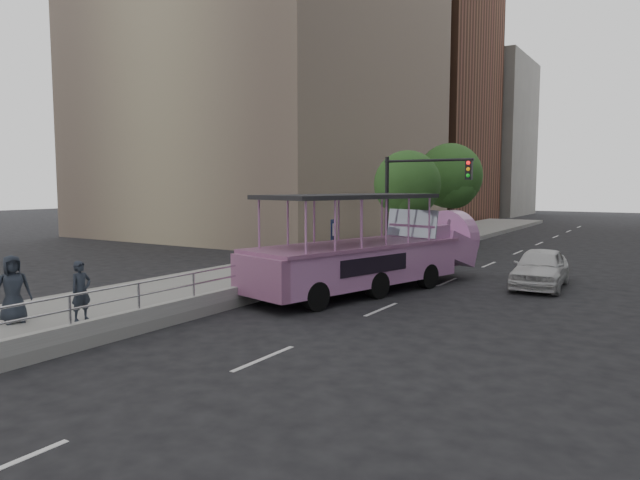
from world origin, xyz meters
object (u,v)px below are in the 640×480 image
Objects in this scene: traffic_signal at (410,194)px; pedestrian_far at (13,289)px; duck_boat at (376,254)px; pedestrian_near at (81,291)px; parking_sign at (333,242)px; street_tree_near at (408,187)px; car at (540,268)px; street_tree_far at (451,178)px.

pedestrian_far is at bearing -104.38° from traffic_signal.
duck_boat is 6.88× the size of pedestrian_near.
pedestrian_near is 1.71m from pedestrian_far.
pedestrian_near is at bearing -100.59° from traffic_signal.
pedestrian_near is 0.64× the size of parking_sign.
pedestrian_near is 15.64m from traffic_signal.
street_tree_near is at bearing -5.16° from pedestrian_near.
traffic_signal is (1.29, 4.74, 1.89)m from parking_sign.
traffic_signal reaches higher than parking_sign.
car is 9.76m from street_tree_near.
car is at bearing -18.04° from pedestrian_far.
duck_boat is 1.71× the size of street_tree_far.
pedestrian_far is at bearing -115.75° from duck_boat.
parking_sign is at bearing -9.76° from pedestrian_near.
pedestrian_far is 16.95m from traffic_signal.
street_tree_near is at bearing 92.14° from parking_sign.
parking_sign is (2.88, 11.53, 0.42)m from pedestrian_far.
car is 2.75× the size of pedestrian_near.
parking_sign is 0.39× the size of street_tree_far.
traffic_signal reaches higher than pedestrian_far.
duck_boat is at bearing -80.81° from street_tree_far.
duck_boat is at bearing -146.47° from car.
car is 2.48× the size of pedestrian_far.
street_tree_near is (-1.60, 3.43, 0.32)m from traffic_signal.
street_tree_near is (-7.70, 5.15, 3.07)m from car.
car is at bearing -15.74° from traffic_signal.
parking_sign is 14.42m from street_tree_far.
pedestrian_near is 24.87m from street_tree_far.
pedestrian_near is at bearing -98.41° from parking_sign.
car is (5.09, 3.79, -0.57)m from duck_boat.
traffic_signal is at bearing 2.81° from pedestrian_far.
duck_boat is at bearing -79.53° from traffic_signal.
street_tree_near is at bearing 9.75° from pedestrian_far.
traffic_signal is at bearing 74.73° from parking_sign.
duck_boat is 6.19× the size of pedestrian_far.
pedestrian_far is 26.03m from street_tree_far.
car is at bearing -56.07° from street_tree_far.
pedestrian_near is (-3.86, -9.68, -0.22)m from duck_boat.
pedestrian_near is at bearing -93.35° from street_tree_far.
duck_boat is 2.12× the size of traffic_signal.
duck_boat reaches higher than pedestrian_far.
duck_boat reaches higher than car.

